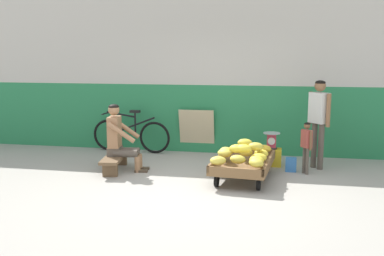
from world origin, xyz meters
name	(u,v)px	position (x,y,z in m)	size (l,w,h in m)	color
ground_plane	(189,196)	(0.00, 0.00, 0.00)	(80.00, 80.00, 0.00)	#A39E93
back_wall	(218,73)	(0.00, 2.97, 1.59)	(16.00, 0.30, 3.18)	#287F4C
banana_cart	(243,165)	(0.68, 1.01, 0.24)	(0.97, 1.51, 0.36)	brown
banana_pile	(245,153)	(0.71, 0.86, 0.46)	(0.90, 1.25, 0.26)	gold
low_bench	(115,159)	(-1.52, 1.14, 0.20)	(0.45, 1.13, 0.27)	brown
vendor_seated	(120,138)	(-1.43, 1.15, 0.57)	(0.71, 0.53, 1.14)	#9E704C
plastic_crate	(271,157)	(1.09, 2.00, 0.15)	(0.36, 0.28, 0.30)	gold
weighing_scale	(271,140)	(1.09, 2.00, 0.45)	(0.30, 0.30, 0.29)	#28282D
bicycle_near_left	(131,135)	(-1.73, 2.59, 0.35)	(1.66, 0.48, 0.86)	black
sign_board	(197,131)	(-0.40, 2.77, 0.44)	(0.70, 0.23, 0.88)	#C6B289
customer_adult	(319,114)	(1.87, 1.94, 0.95)	(0.36, 0.39, 1.53)	brown
customer_child	(306,142)	(1.66, 1.54, 0.53)	(0.19, 0.24, 0.86)	brown
shopping_bag	(291,165)	(1.43, 1.64, 0.12)	(0.18, 0.12, 0.24)	#3370B7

